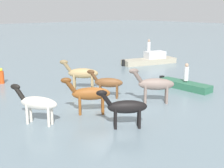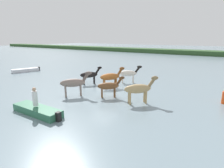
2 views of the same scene
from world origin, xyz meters
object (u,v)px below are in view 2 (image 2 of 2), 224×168
(horse_dark_mare, at_px, (111,77))
(horse_gray_outer, at_px, (139,89))
(horse_pinto_flank, at_px, (109,86))
(horse_dun_straggler, at_px, (90,75))
(horse_lead, at_px, (74,83))
(boat_motor_center, at_px, (26,71))
(person_watcher_seated, at_px, (35,97))
(horse_rear_stallion, at_px, (129,73))
(boat_dinghy_port, at_px, (38,112))

(horse_dark_mare, bearing_deg, horse_gray_outer, -85.67)
(horse_pinto_flank, xyz_separation_m, horse_dun_straggler, (-4.19, 2.47, 0.05))
(horse_gray_outer, distance_m, horse_lead, 5.39)
(horse_pinto_flank, bearing_deg, horse_dark_mare, 80.42)
(boat_motor_center, xyz_separation_m, person_watcher_seated, (14.57, -8.30, 0.96))
(horse_rear_stallion, bearing_deg, horse_dun_straggler, -169.56)
(horse_dun_straggler, distance_m, boat_motor_center, 12.28)
(person_watcher_seated, bearing_deg, boat_dinghy_port, 26.22)
(horse_pinto_flank, xyz_separation_m, boat_motor_center, (-16.44, 2.87, -0.79))
(horse_pinto_flank, bearing_deg, horse_dun_straggler, 107.71)
(boat_motor_center, relative_size, person_watcher_seated, 3.14)
(horse_dun_straggler, distance_m, boat_dinghy_port, 8.26)
(horse_lead, bearing_deg, horse_pinto_flank, -20.15)
(horse_lead, bearing_deg, horse_gray_outer, -32.53)
(horse_rear_stallion, xyz_separation_m, person_watcher_seated, (-0.71, -10.69, 0.08))
(horse_gray_outer, bearing_deg, horse_lead, 149.29)
(horse_dark_mare, relative_size, horse_rear_stallion, 1.02)
(horse_lead, relative_size, boat_dinghy_port, 0.55)
(horse_lead, bearing_deg, horse_dun_straggler, 65.34)
(horse_dark_mare, height_order, boat_motor_center, horse_dark_mare)
(horse_pinto_flank, distance_m, horse_dark_mare, 3.04)
(horse_gray_outer, xyz_separation_m, horse_rear_stallion, (-3.77, 5.21, -0.08))
(horse_pinto_flank, bearing_deg, horse_rear_stallion, 60.60)
(horse_gray_outer, xyz_separation_m, person_watcher_seated, (-4.48, -5.47, 0.00))
(horse_pinto_flank, distance_m, horse_gray_outer, 2.62)
(horse_gray_outer, height_order, horse_dun_straggler, horse_gray_outer)
(horse_dark_mare, xyz_separation_m, boat_motor_center, (-14.82, 0.30, -0.92))
(horse_pinto_flank, height_order, boat_motor_center, horse_pinto_flank)
(horse_dun_straggler, bearing_deg, horse_pinto_flank, -83.96)
(person_watcher_seated, bearing_deg, horse_dark_mare, 88.21)
(horse_rear_stallion, height_order, boat_motor_center, horse_rear_stallion)
(horse_lead, height_order, person_watcher_seated, horse_lead)
(person_watcher_seated, bearing_deg, horse_gray_outer, 50.68)
(horse_gray_outer, distance_m, boat_motor_center, 19.28)
(horse_dark_mare, distance_m, horse_rear_stallion, 2.73)
(person_watcher_seated, bearing_deg, horse_lead, 100.11)
(horse_gray_outer, height_order, horse_lead, horse_lead)
(horse_pinto_flank, height_order, person_watcher_seated, person_watcher_seated)
(horse_gray_outer, xyz_separation_m, horse_lead, (-5.21, -1.38, 0.01))
(horse_rear_stallion, relative_size, boat_dinghy_port, 0.56)
(horse_pinto_flank, distance_m, horse_dun_straggler, 4.86)
(horse_dark_mare, xyz_separation_m, boat_dinghy_port, (-0.16, -7.95, -0.92))
(horse_dark_mare, height_order, horse_gray_outer, horse_gray_outer)
(boat_motor_center, bearing_deg, horse_rear_stallion, 117.33)
(boat_motor_center, height_order, person_watcher_seated, person_watcher_seated)
(horse_dark_mare, height_order, horse_rear_stallion, horse_dark_mare)
(horse_dun_straggler, bearing_deg, horse_rear_stallion, -10.90)
(horse_rear_stallion, distance_m, boat_motor_center, 15.49)
(boat_motor_center, bearing_deg, horse_lead, 91.55)
(horse_gray_outer, height_order, boat_motor_center, horse_gray_outer)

